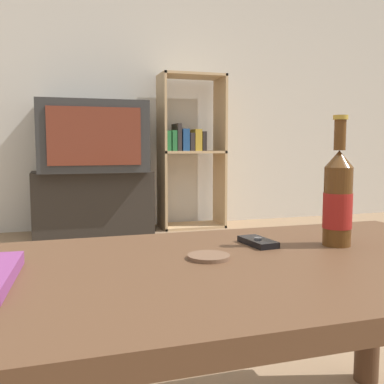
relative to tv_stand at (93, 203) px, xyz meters
The scene contains 8 objects.
back_wall 1.09m from the tv_stand, 99.19° to the left, with size 8.00×0.05×2.60m.
coffee_table 2.76m from the tv_stand, 90.92° to the right, with size 1.36×0.64×0.47m.
tv_stand is the anchor object (origin of this frame).
television 0.51m from the tv_stand, 90.00° to the right, with size 0.80×0.59×0.53m.
bookshelf 0.91m from the tv_stand, ahead, with size 0.53×0.30×1.27m.
beer_bottle 2.72m from the tv_stand, 83.17° to the right, with size 0.06×0.06×0.29m.
cell_phone 2.64m from the tv_stand, 86.69° to the right, with size 0.06×0.11×0.02m.
coaster 2.72m from the tv_stand, 89.93° to the right, with size 0.09×0.09×0.01m.
Camera 1 is at (-0.25, -0.79, 0.69)m, focal length 42.00 mm.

